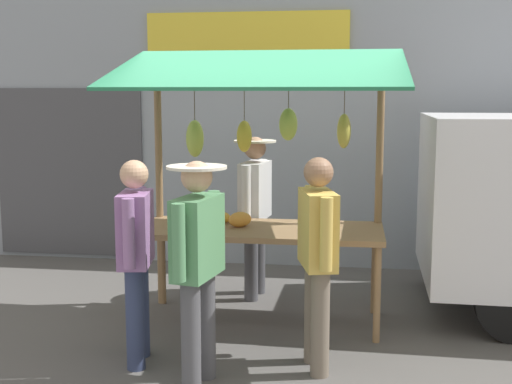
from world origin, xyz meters
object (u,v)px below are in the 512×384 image
Objects in this scene: shopper_in_striped_shirt at (198,255)px; shopper_with_ponytail at (317,249)px; shopper_in_grey_tee at (136,248)px; market_stall at (259,154)px; vendor_with_sunhat at (255,203)px.

shopper_with_ponytail is at bearing -52.59° from shopper_in_striped_shirt.
shopper_with_ponytail is 1.38m from shopper_in_grey_tee.
market_stall is at bearing 1.70° from shopper_in_striped_shirt.
shopper_with_ponytail is at bearing 30.31° from vendor_with_sunhat.
shopper_in_striped_shirt is (0.23, 1.45, -0.59)m from market_stall.
market_stall is 1.51× the size of vendor_with_sunhat.
shopper_in_grey_tee is at bearing 69.94° from shopper_in_striped_shirt.
shopper_in_striped_shirt reaches higher than shopper_with_ponytail.
shopper_with_ponytail is (-0.59, 1.04, -0.61)m from market_stall.
shopper_in_striped_shirt is 0.92m from shopper_with_ponytail.
vendor_with_sunhat reaches higher than shopper_with_ponytail.
shopper_in_grey_tee is (0.56, -0.34, -0.04)m from shopper_in_striped_shirt.
market_stall is at bearing 19.12° from vendor_with_sunhat.
shopper_in_striped_shirt is 0.66m from shopper_in_grey_tee.
market_stall is at bearing -44.64° from shopper_in_grey_tee.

